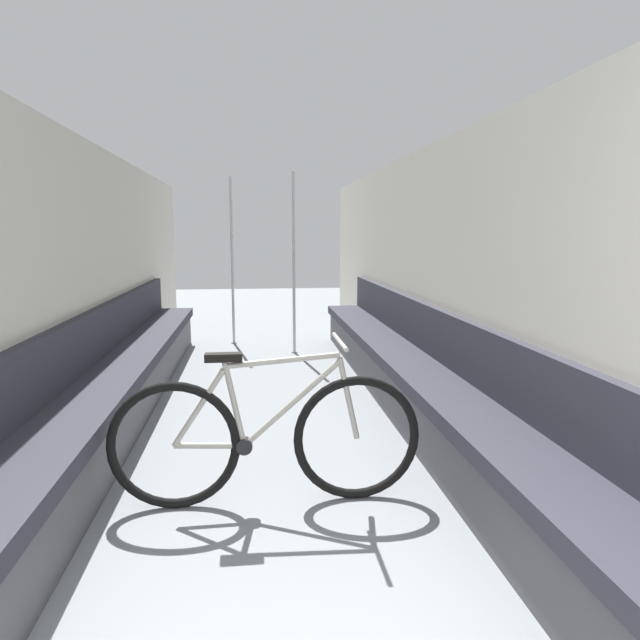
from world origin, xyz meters
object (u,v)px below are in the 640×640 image
at_px(grab_pole_near, 294,266).
at_px(bench_seat_row_left, 114,388).
at_px(bicycle, 267,438).
at_px(grab_pole_far, 232,264).
at_px(bench_seat_row_right, 414,379).

bearing_deg(grab_pole_near, bench_seat_row_left, -121.98).
bearing_deg(bicycle, grab_pole_far, 86.60).
bearing_deg(bench_seat_row_left, grab_pole_far, 75.87).
relative_size(bench_seat_row_left, bicycle, 3.95).
bearing_deg(bench_seat_row_left, bench_seat_row_right, 0.00).
distance_m(bench_seat_row_right, grab_pole_near, 2.81).
distance_m(grab_pole_near, grab_pole_far, 1.06).
bearing_deg(bench_seat_row_right, grab_pole_far, 115.84).
relative_size(bench_seat_row_left, bench_seat_row_right, 1.00).
height_order(bench_seat_row_left, grab_pole_far, grab_pole_far).
xyz_separation_m(bench_seat_row_left, grab_pole_far, (0.83, 3.28, 0.79)).
distance_m(bench_seat_row_right, grab_pole_far, 3.73).
bearing_deg(bench_seat_row_right, grab_pole_near, 107.50).
bearing_deg(bench_seat_row_left, bicycle, -51.54).
relative_size(grab_pole_near, grab_pole_far, 1.00).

